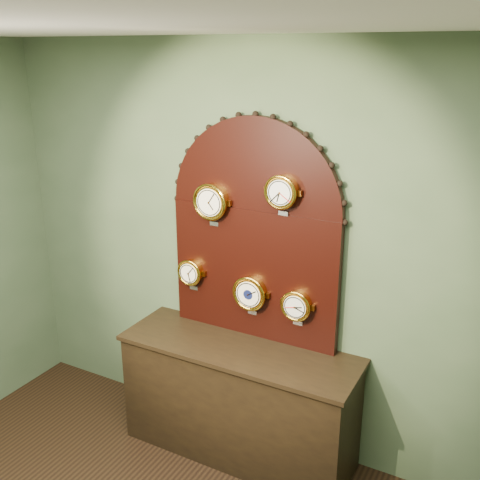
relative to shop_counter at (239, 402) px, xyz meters
The scene contains 8 objects.
wall_back 1.04m from the shop_counter, 90.00° to the left, with size 4.00×4.00×0.00m, color #42563A.
shop_counter is the anchor object (origin of this frame).
display_board 1.25m from the shop_counter, 90.00° to the left, with size 1.26×0.06×1.53m.
roman_clock 1.40m from the shop_counter, 152.02° to the left, with size 0.25×0.08×0.30m.
arabic_clock 1.51m from the shop_counter, 35.22° to the left, with size 0.22×0.08×0.27m.
hygrometer 0.96m from the shop_counter, 161.69° to the left, with size 0.19×0.08×0.24m.
barometer 0.78m from the shop_counter, 87.72° to the left, with size 0.24×0.08×0.29m.
tide_clock 0.84m from the shop_counter, 24.20° to the left, with size 0.21×0.08×0.26m.
Camera 1 is at (1.58, -0.67, 2.71)m, focal length 41.97 mm.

